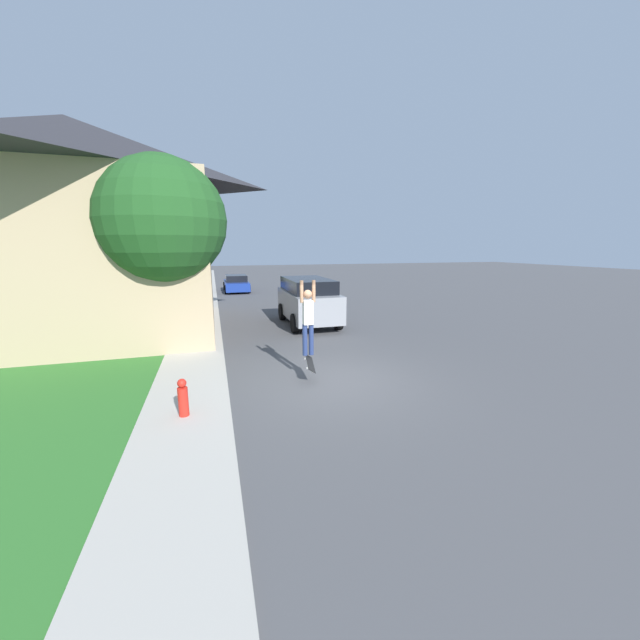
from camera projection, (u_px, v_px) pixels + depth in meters
name	position (u px, v px, depth m)	size (l,w,h in m)	color
ground_plane	(333.00, 380.00, 9.43)	(120.00, 120.00, 0.00)	#49494C
lawn	(69.00, 344.00, 12.79)	(10.00, 80.00, 0.08)	#2D6B28
sidewalk	(198.00, 335.00, 14.03)	(1.80, 80.00, 0.10)	#ADA89E
house	(77.00, 225.00, 13.69)	(10.44, 9.70, 8.08)	tan
lawn_tree_near	(163.00, 221.00, 10.97)	(3.84, 3.84, 6.10)	brown
suv_parked	(308.00, 300.00, 15.94)	(2.12, 4.43, 2.07)	gray
car_down_street	(236.00, 284.00, 27.87)	(1.91, 4.20, 1.30)	navy
skateboarder	(308.00, 317.00, 9.25)	(0.41, 0.23, 1.98)	navy
skateboard	(310.00, 364.00, 9.31)	(0.31, 0.77, 0.33)	black
fire_hydrant	(183.00, 398.00, 7.14)	(0.20, 0.20, 0.78)	red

